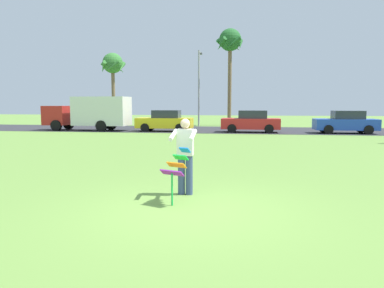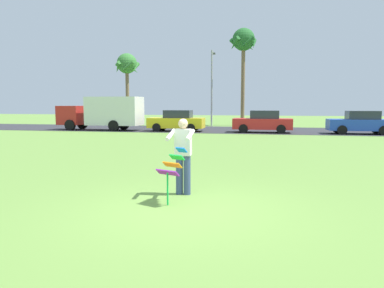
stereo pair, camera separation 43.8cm
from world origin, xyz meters
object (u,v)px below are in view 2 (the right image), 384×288
at_px(parked_car_yellow, 177,121).
at_px(palm_tree_right_near, 244,44).
at_px(streetlight_pole, 212,83).
at_px(parked_car_blue, 360,123).
at_px(person_kite_flyer, 183,153).
at_px(kite_held, 172,167).
at_px(palm_tree_left_near, 127,66).
at_px(parked_car_red, 263,122).
at_px(parked_truck_red_cab, 105,112).

distance_m(parked_car_yellow, palm_tree_right_near, 11.76).
xyz_separation_m(parked_car_yellow, streetlight_pole, (1.64, 7.10, 3.22)).
bearing_deg(parked_car_blue, person_kite_flyer, -113.64).
relative_size(kite_held, palm_tree_left_near, 0.16).
bearing_deg(parked_car_blue, kite_held, -112.91).
relative_size(person_kite_flyer, parked_car_red, 0.41).
height_order(person_kite_flyer, streetlight_pole, streetlight_pole).
bearing_deg(palm_tree_left_near, parked_truck_red_cab, -78.67).
height_order(parked_car_yellow, streetlight_pole, streetlight_pole).
distance_m(parked_car_red, palm_tree_left_near, 18.05).
xyz_separation_m(parked_car_yellow, palm_tree_right_near, (4.42, 8.43, 6.91)).
height_order(parked_car_blue, palm_tree_left_near, palm_tree_left_near).
xyz_separation_m(parked_car_blue, palm_tree_left_near, (-20.79, 9.80, 5.24)).
height_order(kite_held, streetlight_pole, streetlight_pole).
distance_m(parked_car_red, palm_tree_right_near, 11.08).
height_order(parked_truck_red_cab, parked_car_yellow, parked_truck_red_cab).
bearing_deg(palm_tree_left_near, kite_held, -66.79).
distance_m(parked_car_yellow, palm_tree_left_near, 13.57).
bearing_deg(parked_car_red, parked_truck_red_cab, 179.99).
bearing_deg(parked_car_blue, streetlight_pole, 147.98).
bearing_deg(parked_truck_red_cab, palm_tree_left_near, 101.33).
bearing_deg(parked_car_blue, parked_car_yellow, -180.00).
height_order(parked_truck_red_cab, palm_tree_left_near, palm_tree_left_near).
height_order(parked_car_yellow, palm_tree_left_near, palm_tree_left_near).
distance_m(parked_truck_red_cab, streetlight_pole, 10.63).
bearing_deg(streetlight_pole, palm_tree_left_near, 164.05).
height_order(person_kite_flyer, parked_car_red, person_kite_flyer).
relative_size(parked_car_yellow, streetlight_pole, 0.60).
bearing_deg(parked_car_red, streetlight_pole, 123.99).
bearing_deg(parked_car_red, kite_held, -94.90).
height_order(parked_truck_red_cab, parked_car_blue, parked_truck_red_cab).
bearing_deg(person_kite_flyer, palm_tree_right_near, 90.82).
distance_m(parked_truck_red_cab, palm_tree_right_near, 14.67).
xyz_separation_m(parked_car_red, palm_tree_right_near, (-2.01, 8.43, 6.91)).
bearing_deg(palm_tree_right_near, parked_truck_red_cab, -140.58).
relative_size(parked_car_yellow, palm_tree_left_near, 0.57).
distance_m(person_kite_flyer, parked_car_yellow, 19.32).
xyz_separation_m(parked_car_blue, palm_tree_right_near, (-8.58, 8.43, 6.91)).
height_order(parked_truck_red_cab, streetlight_pole, streetlight_pole).
height_order(parked_car_red, parked_car_blue, same).
bearing_deg(parked_car_yellow, kite_held, -76.28).
distance_m(person_kite_flyer, kite_held, 0.80).
xyz_separation_m(person_kite_flyer, palm_tree_right_near, (-0.39, 27.14, 6.73)).
height_order(parked_truck_red_cab, palm_tree_right_near, palm_tree_right_near).
xyz_separation_m(parked_truck_red_cab, parked_car_red, (12.26, -0.00, -0.64)).
xyz_separation_m(person_kite_flyer, parked_car_red, (1.62, 18.71, -0.18)).
height_order(kite_held, parked_car_yellow, parked_car_yellow).
relative_size(palm_tree_right_near, streetlight_pole, 1.31).
distance_m(palm_tree_right_near, streetlight_pole, 4.80).
distance_m(person_kite_flyer, parked_car_blue, 20.43).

